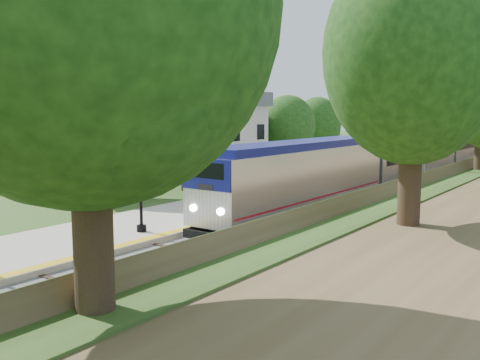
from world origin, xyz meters
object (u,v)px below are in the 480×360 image
Objects in this scene: signal_gantry at (478,126)px; signal_farside at (422,155)px; station_building at (211,137)px; lamppost_far at (141,188)px.

signal_farside is at bearing -83.09° from signal_gantry.
station_building is 1.76× the size of lamppost_far.
station_building is 1.41× the size of signal_farside.
signal_gantry reaches higher than lamppost_far.
lamppost_far is 15.95m from signal_farside.
signal_gantry is 1.72× the size of lamppost_far.
station_building is at bearing -123.38° from signal_gantry.
lamppost_far is 0.80× the size of signal_farside.
lamppost_far is (10.35, -18.24, -1.53)m from station_building.
station_building is 21.03m from lamppost_far.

